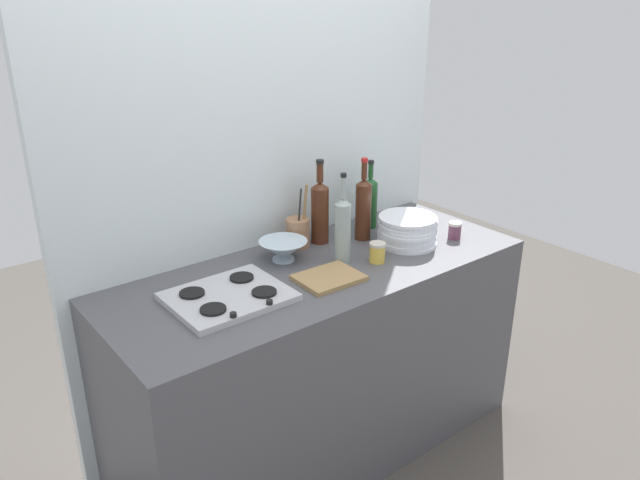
# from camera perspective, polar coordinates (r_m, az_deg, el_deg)

# --- Properties ---
(ground_plane) EXTENTS (6.00, 6.00, 0.00)m
(ground_plane) POSITION_cam_1_polar(r_m,az_deg,el_deg) (3.01, -0.00, -18.25)
(ground_plane) COLOR #47423D
(ground_plane) RESTS_ON ground
(counter_block) EXTENTS (1.80, 0.70, 0.90)m
(counter_block) POSITION_cam_1_polar(r_m,az_deg,el_deg) (2.74, -0.00, -11.09)
(counter_block) COLOR #4C4C51
(counter_block) RESTS_ON ground
(backsplash_panel) EXTENTS (1.90, 0.06, 2.51)m
(backsplash_panel) POSITION_cam_1_polar(r_m,az_deg,el_deg) (2.70, -5.05, 7.06)
(backsplash_panel) COLOR silver
(backsplash_panel) RESTS_ON ground
(stovetop_hob) EXTENTS (0.42, 0.35, 0.04)m
(stovetop_hob) POSITION_cam_1_polar(r_m,az_deg,el_deg) (2.29, -8.46, -5.18)
(stovetop_hob) COLOR #B2B2B7
(stovetop_hob) RESTS_ON counter_block
(plate_stack) EXTENTS (0.26, 0.26, 0.13)m
(plate_stack) POSITION_cam_1_polar(r_m,az_deg,el_deg) (2.75, 8.07, 0.89)
(plate_stack) COLOR white
(plate_stack) RESTS_ON counter_block
(wine_bottle_leftmost) EXTENTS (0.08, 0.08, 0.38)m
(wine_bottle_leftmost) POSITION_cam_1_polar(r_m,az_deg,el_deg) (2.72, -0.01, 2.75)
(wine_bottle_leftmost) COLOR #472314
(wine_bottle_leftmost) RESTS_ON counter_block
(wine_bottle_mid_left) EXTENTS (0.07, 0.07, 0.38)m
(wine_bottle_mid_left) POSITION_cam_1_polar(r_m,az_deg,el_deg) (2.53, 2.11, 1.06)
(wine_bottle_mid_left) COLOR gray
(wine_bottle_mid_left) RESTS_ON counter_block
(wine_bottle_mid_right) EXTENTS (0.07, 0.07, 0.33)m
(wine_bottle_mid_right) POSITION_cam_1_polar(r_m,az_deg,el_deg) (2.92, 4.63, 3.58)
(wine_bottle_mid_right) COLOR #19471E
(wine_bottle_mid_right) RESTS_ON counter_block
(wine_bottle_rightmost) EXTENTS (0.07, 0.07, 0.38)m
(wine_bottle_rightmost) POSITION_cam_1_polar(r_m,az_deg,el_deg) (2.77, 4.02, 3.00)
(wine_bottle_rightmost) COLOR #472314
(wine_bottle_rightmost) RESTS_ON counter_block
(mixing_bowl) EXTENTS (0.20, 0.20, 0.09)m
(mixing_bowl) POSITION_cam_1_polar(r_m,az_deg,el_deg) (2.57, -3.42, -0.91)
(mixing_bowl) COLOR silver
(mixing_bowl) RESTS_ON counter_block
(utensil_crock) EXTENTS (0.10, 0.10, 0.29)m
(utensil_crock) POSITION_cam_1_polar(r_m,az_deg,el_deg) (2.70, -2.05, 0.75)
(utensil_crock) COLOR #996B4C
(utensil_crock) RESTS_ON counter_block
(condiment_jar_front) EXTENTS (0.07, 0.07, 0.09)m
(condiment_jar_front) POSITION_cam_1_polar(r_m,az_deg,el_deg) (2.57, 5.32, -1.14)
(condiment_jar_front) COLOR gold
(condiment_jar_front) RESTS_ON counter_block
(condiment_jar_rear) EXTENTS (0.06, 0.06, 0.08)m
(condiment_jar_rear) POSITION_cam_1_polar(r_m,az_deg,el_deg) (2.87, 12.35, 0.88)
(condiment_jar_rear) COLOR #66384C
(condiment_jar_rear) RESTS_ON counter_block
(cutting_board) EXTENTS (0.25, 0.20, 0.02)m
(cutting_board) POSITION_cam_1_polar(r_m,az_deg,el_deg) (2.41, 0.82, -3.51)
(cutting_board) COLOR #9E7A4C
(cutting_board) RESTS_ON counter_block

